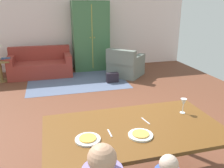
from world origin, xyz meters
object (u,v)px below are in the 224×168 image
(couch, at_px, (41,65))
(armoire, at_px, (91,36))
(plate_near_man, at_px, (88,139))
(handbag, at_px, (112,78))
(wine_glass, at_px, (183,103))
(plate_near_child, at_px, (141,135))
(book_lower, at_px, (5,60))
(side_table, at_px, (0,68))
(book_upper, at_px, (6,58))
(dining_table, at_px, (134,132))
(armchair, at_px, (125,65))

(couch, xyz_separation_m, armoire, (1.56, 0.32, 0.75))
(plate_near_man, bearing_deg, handbag, 71.40)
(armoire, bearing_deg, wine_glass, -87.61)
(plate_near_child, distance_m, book_lower, 5.16)
(plate_near_child, relative_size, side_table, 0.43)
(wine_glass, bearing_deg, book_upper, 120.55)
(plate_near_child, bearing_deg, side_table, 113.70)
(dining_table, distance_m, couch, 5.04)
(side_table, relative_size, handbag, 1.81)
(couch, relative_size, book_upper, 7.95)
(armchair, relative_size, book_upper, 5.50)
(plate_near_man, distance_m, armoire, 5.44)
(dining_table, height_order, plate_near_man, plate_near_man)
(plate_near_child, bearing_deg, book_lower, 112.21)
(wine_glass, relative_size, book_lower, 0.85)
(plate_near_man, height_order, side_table, plate_near_man)
(wine_glass, distance_m, book_lower, 5.15)
(plate_near_man, xyz_separation_m, side_table, (-1.59, 4.77, -0.39))
(side_table, height_order, handbag, side_table)
(armchair, relative_size, armoire, 0.58)
(plate_near_man, distance_m, book_upper, 4.97)
(wine_glass, height_order, book_upper, wine_glass)
(plate_near_man, bearing_deg, armchair, 67.26)
(plate_near_man, bearing_deg, book_lower, 106.81)
(couch, bearing_deg, side_table, -166.05)
(wine_glass, bearing_deg, side_table, 122.14)
(couch, bearing_deg, armchair, -16.41)
(armchair, height_order, book_lower, armchair)
(handbag, bearing_deg, plate_near_child, -101.17)
(dining_table, xyz_separation_m, couch, (-1.08, 4.90, -0.39))
(wine_glass, distance_m, armoire, 5.05)
(dining_table, bearing_deg, armchair, 72.97)
(dining_table, relative_size, book_lower, 8.69)
(armoire, distance_m, side_table, 2.74)
(plate_near_child, xyz_separation_m, armoire, (0.48, 5.40, 0.28))
(wine_glass, xyz_separation_m, armchair, (0.60, 4.03, -0.57))
(plate_near_man, height_order, couch, couch)
(dining_table, height_order, wine_glass, wine_glass)
(plate_near_man, height_order, handbag, plate_near_man)
(armoire, height_order, side_table, armoire)
(wine_glass, relative_size, book_upper, 0.85)
(armchair, distance_m, side_table, 3.44)
(plate_near_child, relative_size, wine_glass, 1.34)
(book_lower, bearing_deg, side_table, 163.24)
(plate_near_child, height_order, book_upper, plate_near_child)
(plate_near_man, relative_size, wine_glass, 1.34)
(plate_near_child, relative_size, book_upper, 1.14)
(plate_near_man, height_order, plate_near_child, same)
(armchair, relative_size, book_lower, 5.50)
(armoire, xyz_separation_m, side_table, (-2.60, -0.58, -0.67))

